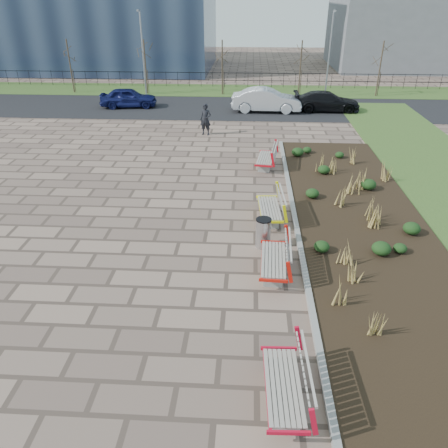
# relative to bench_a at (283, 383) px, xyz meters

# --- Properties ---
(ground) EXTENTS (120.00, 120.00, 0.00)m
(ground) POSITION_rel_bench_a_xyz_m (-3.00, 2.78, -0.50)
(ground) COLOR #836A5A
(ground) RESTS_ON ground
(planting_bed) EXTENTS (4.50, 18.00, 0.10)m
(planting_bed) POSITION_rel_bench_a_xyz_m (3.25, 7.78, -0.45)
(planting_bed) COLOR black
(planting_bed) RESTS_ON ground
(planting_curb) EXTENTS (0.16, 18.00, 0.15)m
(planting_curb) POSITION_rel_bench_a_xyz_m (0.92, 7.78, -0.42)
(planting_curb) COLOR gray
(planting_curb) RESTS_ON ground
(grass_verge_far) EXTENTS (80.00, 5.00, 0.04)m
(grass_verge_far) POSITION_rel_bench_a_xyz_m (-3.00, 30.78, -0.48)
(grass_verge_far) COLOR #33511E
(grass_verge_far) RESTS_ON ground
(road) EXTENTS (80.00, 7.00, 0.02)m
(road) POSITION_rel_bench_a_xyz_m (-3.00, 24.78, -0.49)
(road) COLOR black
(road) RESTS_ON ground
(bench_a) EXTENTS (0.97, 2.13, 1.00)m
(bench_a) POSITION_rel_bench_a_xyz_m (0.00, 0.00, 0.00)
(bench_a) COLOR red
(bench_a) RESTS_ON ground
(bench_b) EXTENTS (0.99, 2.14, 1.00)m
(bench_b) POSITION_rel_bench_a_xyz_m (0.00, 4.56, 0.00)
(bench_b) COLOR red
(bench_b) RESTS_ON ground
(bench_c) EXTENTS (1.04, 2.15, 1.00)m
(bench_c) POSITION_rel_bench_a_xyz_m (0.00, 7.93, 0.00)
(bench_c) COLOR #FFF80D
(bench_c) RESTS_ON ground
(bench_d) EXTENTS (1.17, 2.20, 1.00)m
(bench_d) POSITION_rel_bench_a_xyz_m (0.00, 13.25, 0.00)
(bench_d) COLOR red
(bench_d) RESTS_ON ground
(litter_bin) EXTENTS (0.48, 0.48, 0.98)m
(litter_bin) POSITION_rel_bench_a_xyz_m (-0.27, 6.00, -0.01)
(litter_bin) COLOR #B2B2B7
(litter_bin) RESTS_ON ground
(pedestrian) EXTENTS (0.71, 0.54, 1.74)m
(pedestrian) POSITION_rel_bench_a_xyz_m (-3.27, 18.28, 0.37)
(pedestrian) COLOR black
(pedestrian) RESTS_ON ground
(car_blue) EXTENTS (4.06, 2.05, 1.32)m
(car_blue) POSITION_rel_bench_a_xyz_m (-9.31, 24.58, 0.18)
(car_blue) COLOR #11174D
(car_blue) RESTS_ON road
(car_silver) EXTENTS (4.69, 1.75, 1.53)m
(car_silver) POSITION_rel_bench_a_xyz_m (0.32, 23.86, 0.29)
(car_silver) COLOR #B7BABF
(car_silver) RESTS_ON road
(car_black) EXTENTS (4.46, 1.82, 1.29)m
(car_black) POSITION_rel_bench_a_xyz_m (4.40, 24.25, 0.17)
(car_black) COLOR black
(car_black) RESTS_ON road
(tree_a) EXTENTS (1.40, 1.40, 4.00)m
(tree_a) POSITION_rel_bench_a_xyz_m (-15.00, 29.28, 1.54)
(tree_a) COLOR #4C3D2D
(tree_a) RESTS_ON grass_verge_far
(tree_b) EXTENTS (1.40, 1.40, 4.00)m
(tree_b) POSITION_rel_bench_a_xyz_m (-9.00, 29.28, 1.54)
(tree_b) COLOR #4C3D2D
(tree_b) RESTS_ON grass_verge_far
(tree_c) EXTENTS (1.40, 1.40, 4.00)m
(tree_c) POSITION_rel_bench_a_xyz_m (-3.00, 29.28, 1.54)
(tree_c) COLOR #4C3D2D
(tree_c) RESTS_ON grass_verge_far
(tree_d) EXTENTS (1.40, 1.40, 4.00)m
(tree_d) POSITION_rel_bench_a_xyz_m (3.00, 29.28, 1.54)
(tree_d) COLOR #4C3D2D
(tree_d) RESTS_ON grass_verge_far
(tree_e) EXTENTS (1.40, 1.40, 4.00)m
(tree_e) POSITION_rel_bench_a_xyz_m (9.00, 29.28, 1.54)
(tree_e) COLOR #4C3D2D
(tree_e) RESTS_ON grass_verge_far
(lamp_west) EXTENTS (0.24, 0.60, 6.00)m
(lamp_west) POSITION_rel_bench_a_xyz_m (-9.00, 28.78, 2.54)
(lamp_west) COLOR gray
(lamp_west) RESTS_ON grass_verge_far
(lamp_east) EXTENTS (0.24, 0.60, 6.00)m
(lamp_east) POSITION_rel_bench_a_xyz_m (5.00, 28.78, 2.54)
(lamp_east) COLOR gray
(lamp_east) RESTS_ON grass_verge_far
(railing_fence) EXTENTS (44.00, 0.10, 1.20)m
(railing_fence) POSITION_rel_bench_a_xyz_m (-3.00, 32.28, 0.14)
(railing_fence) COLOR black
(railing_fence) RESTS_ON grass_verge_far
(building_grey) EXTENTS (18.00, 12.00, 10.00)m
(building_grey) POSITION_rel_bench_a_xyz_m (17.00, 44.78, 4.50)
(building_grey) COLOR slate
(building_grey) RESTS_ON ground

